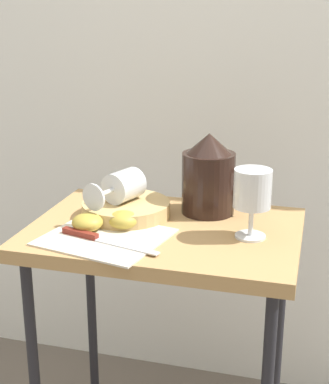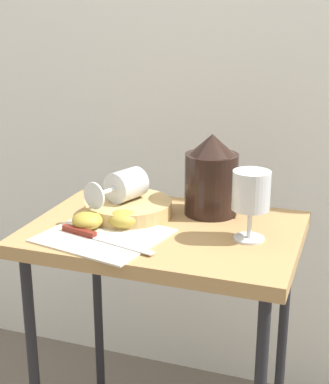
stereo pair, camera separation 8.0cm
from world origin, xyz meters
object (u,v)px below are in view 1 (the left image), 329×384
apple_half_left (87,222)px  knife (95,238)px  apple_half_right (123,220)px  basket_tray (126,209)px  wine_glass_upright (252,192)px  table (164,258)px  pitcher (209,181)px  wine_glass_tipped_near (122,186)px

apple_half_left → knife: size_ratio=0.29×
apple_half_left → apple_half_right: same height
basket_tray → wine_glass_upright: wine_glass_upright is taller
basket_tray → apple_half_left: bearing=-113.2°
basket_tray → knife: 0.16m
table → basket_tray: 0.14m
basket_tray → knife: (-0.01, -0.16, -0.01)m
table → wine_glass_upright: wine_glass_upright is taller
table → basket_tray: bearing=158.1°
wine_glass_upright → apple_half_right: bearing=-174.1°
pitcher → wine_glass_upright: bearing=-47.8°
pitcher → wine_glass_upright: pitcher is taller
table → wine_glass_tipped_near: 0.19m
pitcher → apple_half_right: pitcher is taller
basket_tray → wine_glass_tipped_near: wine_glass_tipped_near is taller
apple_half_right → pitcher: bearing=44.7°
wine_glass_tipped_near → apple_half_left: bearing=-109.0°
basket_tray → apple_half_left: size_ratio=3.00×
wine_glass_tipped_near → apple_half_right: bearing=-70.0°
apple_half_left → wine_glass_tipped_near: bearing=71.0°
pitcher → apple_half_left: pitcher is taller
wine_glass_tipped_near → knife: wine_glass_tipped_near is taller
knife → apple_half_left: bearing=127.9°
table → apple_half_left: (-0.15, -0.07, 0.09)m
wine_glass_tipped_near → apple_half_right: size_ratio=2.35×
table → wine_glass_upright: size_ratio=4.59×
basket_tray → apple_half_right: bearing=-75.3°
apple_half_right → knife: size_ratio=0.29×
apple_half_left → apple_half_right: size_ratio=1.00×
wine_glass_tipped_near → knife: size_ratio=0.69×
wine_glass_upright → basket_tray: bearing=170.3°
knife → wine_glass_upright: bearing=19.4°
knife → apple_half_right: bearing=66.7°
table → wine_glass_tipped_near: wine_glass_tipped_near is taller
pitcher → wine_glass_tipped_near: pitcher is taller
basket_tray → wine_glass_upright: 0.30m
wine_glass_tipped_near → apple_half_left: 0.13m
table → wine_glass_tipped_near: (-0.11, 0.04, 0.14)m
wine_glass_upright → apple_half_right: wine_glass_upright is taller
table → basket_tray: size_ratio=3.36×
apple_half_left → basket_tray: bearing=66.8°
wine_glass_upright → apple_half_left: wine_glass_upright is taller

